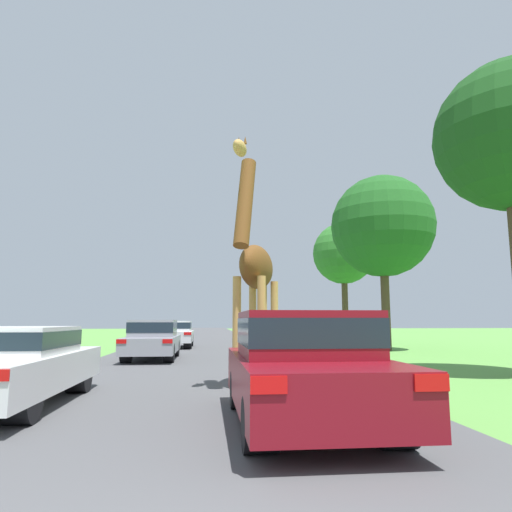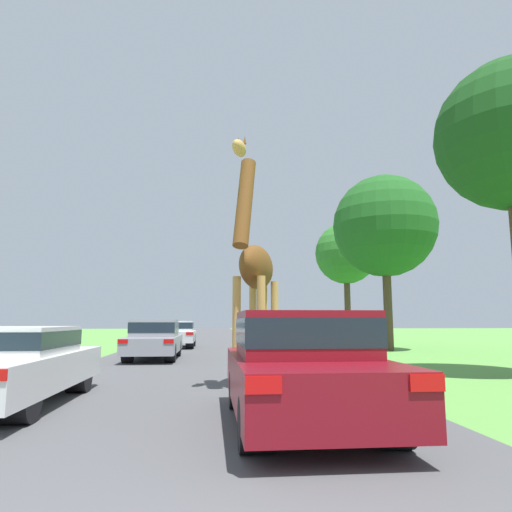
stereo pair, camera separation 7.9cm
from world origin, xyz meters
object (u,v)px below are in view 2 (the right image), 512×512
Objects in this scene: car_lead_maroon at (302,365)px; car_queue_right at (176,333)px; car_far_ahead at (155,338)px; tree_centre_back at (346,254)px; tree_left_edge at (385,226)px; car_queue_left at (7,363)px; giraffe_near_road at (255,269)px.

car_lead_maroon is 18.04m from car_queue_right.
tree_centre_back is (10.45, 11.08, 4.81)m from car_far_ahead.
car_far_ahead is 11.91m from tree_left_edge.
car_queue_right is 0.48× the size of tree_left_edge.
car_queue_right is at bearing 88.30° from car_far_ahead.
tree_left_edge is 1.09× the size of tree_centre_back.
car_far_ahead is at bearing 81.84° from car_queue_left.
car_queue_left is at bearing -98.16° from car_far_ahead.
giraffe_near_road is 1.11× the size of car_queue_left.
giraffe_near_road is 0.67× the size of tree_centre_back.
car_queue_left is (-4.20, -1.93, -1.78)m from giraffe_near_road.
car_queue_right is 11.65m from tree_left_edge.
car_far_ahead is (1.27, 8.86, 0.06)m from car_queue_left.
giraffe_near_road is at bearing -67.09° from car_far_ahead.
car_lead_maroon is 0.90× the size of car_queue_left.
giraffe_near_road is 1.24× the size of car_lead_maroon.
tree_left_edge reaches higher than car_lead_maroon.
car_queue_right is 16.10m from car_queue_left.
car_queue_right is at bearing -159.10° from tree_centre_back.
giraffe_near_road is 1.26× the size of car_queue_right.
giraffe_near_road is 14.47m from car_queue_right.
car_queue_right is 7.18m from car_far_ahead.
car_far_ahead reaches higher than car_queue_left.
giraffe_near_road is 0.61× the size of tree_left_edge.
car_far_ahead is 15.98m from tree_centre_back.
tree_centre_back reaches higher than car_far_ahead.
giraffe_near_road is at bearing 94.22° from car_lead_maroon.
car_queue_left is 0.55× the size of tree_left_edge.
tree_centre_back reaches higher than giraffe_near_road.
car_queue_left is 23.64m from tree_centre_back.
tree_left_edge reaches higher than car_queue_right.
car_queue_right is (-2.72, 14.11, -1.73)m from giraffe_near_road.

